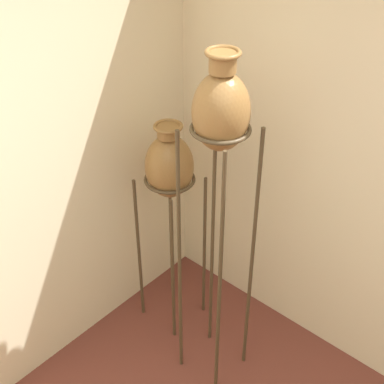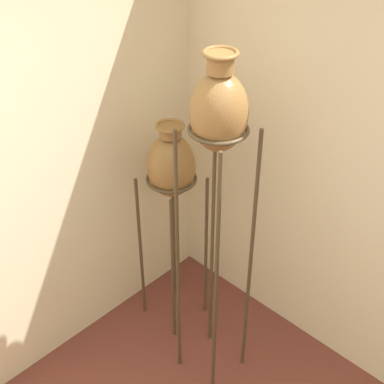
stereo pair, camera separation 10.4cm
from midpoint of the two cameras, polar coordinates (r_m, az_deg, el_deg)
vase_stand_tall at (r=2.38m, az=4.10°, el=6.97°), size 0.29×0.29×1.99m
vase_stand_medium at (r=3.00m, az=-1.24°, el=2.37°), size 0.31×0.31×1.42m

